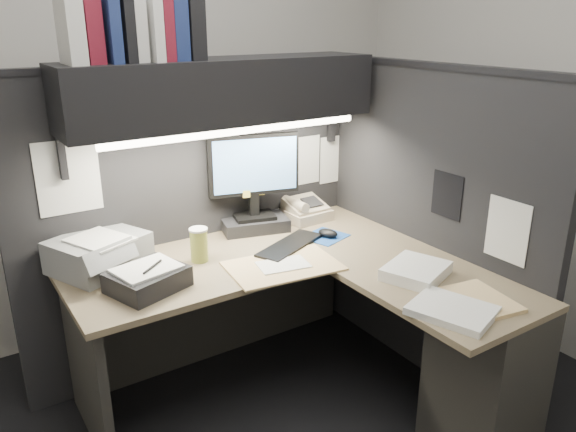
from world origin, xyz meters
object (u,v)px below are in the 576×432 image
object	(u,v)px
coffee_cup	(199,246)
overhead_shelf	(224,91)
desk	(366,336)
monitor	(254,193)
telephone	(304,210)
printer	(99,253)
keyboard	(290,246)
notebook_stack	(148,279)

from	to	relation	value
coffee_cup	overhead_shelf	bearing A→B (deg)	32.37
desk	monitor	distance (m)	0.96
telephone	coffee_cup	world-z (taller)	coffee_cup
monitor	printer	bearing A→B (deg)	-162.59
monitor	keyboard	xyz separation A→B (m)	(0.02, -0.32, -0.20)
overhead_shelf	telephone	size ratio (longest dim) A/B	6.12
desk	printer	size ratio (longest dim) A/B	4.44
keyboard	notebook_stack	bearing A→B (deg)	159.88
overhead_shelf	telephone	distance (m)	0.89
telephone	notebook_stack	size ratio (longest dim) A/B	0.85
overhead_shelf	keyboard	distance (m)	0.83
printer	notebook_stack	size ratio (longest dim) A/B	1.29
overhead_shelf	coffee_cup	bearing A→B (deg)	-147.63
printer	notebook_stack	world-z (taller)	printer
monitor	notebook_stack	distance (m)	0.84
notebook_stack	desk	bearing A→B (deg)	-27.94
overhead_shelf	notebook_stack	size ratio (longest dim) A/B	5.22
desk	monitor	xyz separation A→B (m)	(-0.11, 0.82, 0.50)
telephone	monitor	bearing A→B (deg)	178.32
printer	notebook_stack	distance (m)	0.35
overhead_shelf	notebook_stack	world-z (taller)	overhead_shelf
coffee_cup	notebook_stack	world-z (taller)	coffee_cup
notebook_stack	coffee_cup	bearing A→B (deg)	25.68
coffee_cup	keyboard	bearing A→B (deg)	-12.63
printer	monitor	bearing A→B (deg)	-20.96
keyboard	printer	xyz separation A→B (m)	(-0.87, 0.28, 0.07)
overhead_shelf	notebook_stack	distance (m)	0.96
desk	overhead_shelf	distance (m)	1.33
telephone	overhead_shelf	bearing A→B (deg)	-174.66
desk	printer	bearing A→B (deg)	140.94
monitor	telephone	distance (m)	0.37
keyboard	telephone	bearing A→B (deg)	21.87
desk	printer	xyz separation A→B (m)	(-0.96, 0.78, 0.36)
coffee_cup	monitor	bearing A→B (deg)	26.70
telephone	keyboard	bearing A→B (deg)	-136.15
desk	notebook_stack	xyz separation A→B (m)	(-0.85, 0.45, 0.33)
coffee_cup	printer	distance (m)	0.46
coffee_cup	printer	world-z (taller)	coffee_cup
overhead_shelf	coffee_cup	world-z (taller)	overhead_shelf
desk	telephone	xyz separation A→B (m)	(0.22, 0.82, 0.34)
monitor	printer	size ratio (longest dim) A/B	1.38
overhead_shelf	coffee_cup	size ratio (longest dim) A/B	9.98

